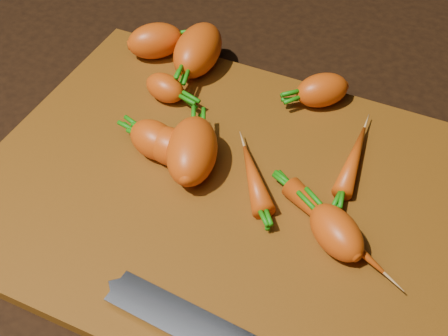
% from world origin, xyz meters
% --- Properties ---
extents(ground, '(2.00, 2.00, 0.01)m').
position_xyz_m(ground, '(0.00, 0.00, -0.01)').
color(ground, black).
extents(cutting_board, '(0.50, 0.40, 0.01)m').
position_xyz_m(cutting_board, '(0.00, 0.00, 0.01)').
color(cutting_board, brown).
rests_on(cutting_board, ground).
extents(carrot_0, '(0.08, 0.08, 0.05)m').
position_xyz_m(carrot_0, '(-0.17, 0.17, 0.03)').
color(carrot_0, '#C5440A').
rests_on(carrot_0, cutting_board).
extents(carrot_1, '(0.06, 0.05, 0.04)m').
position_xyz_m(carrot_1, '(-0.06, 0.01, 0.03)').
color(carrot_1, '#C5440A').
rests_on(carrot_1, cutting_board).
extents(carrot_2, '(0.06, 0.10, 0.05)m').
position_xyz_m(carrot_2, '(-0.11, 0.17, 0.04)').
color(carrot_2, '#C5440A').
rests_on(carrot_2, cutting_board).
extents(carrot_3, '(0.08, 0.10, 0.05)m').
position_xyz_m(carrot_3, '(-0.04, 0.01, 0.04)').
color(carrot_3, '#C5440A').
rests_on(carrot_3, cutting_board).
extents(carrot_4, '(0.07, 0.07, 0.04)m').
position_xyz_m(carrot_4, '(0.05, 0.17, 0.03)').
color(carrot_4, '#C5440A').
rests_on(carrot_4, cutting_board).
extents(carrot_5, '(0.06, 0.04, 0.03)m').
position_xyz_m(carrot_5, '(-0.12, 0.10, 0.03)').
color(carrot_5, '#C5440A').
rests_on(carrot_5, cutting_board).
extents(carrot_6, '(0.08, 0.07, 0.04)m').
position_xyz_m(carrot_6, '(0.13, -0.02, 0.03)').
color(carrot_6, '#C5440A').
rests_on(carrot_6, cutting_board).
extents(carrot_7, '(0.03, 0.10, 0.02)m').
position_xyz_m(carrot_7, '(0.12, 0.09, 0.02)').
color(carrot_7, '#C5440A').
rests_on(carrot_7, cutting_board).
extents(carrot_8, '(0.12, 0.08, 0.02)m').
position_xyz_m(carrot_8, '(0.13, -0.01, 0.02)').
color(carrot_8, '#C5440A').
rests_on(carrot_8, cutting_board).
extents(carrot_9, '(0.07, 0.09, 0.02)m').
position_xyz_m(carrot_9, '(0.03, 0.02, 0.02)').
color(carrot_9, '#C5440A').
rests_on(carrot_9, cutting_board).
extents(carrot_10, '(0.07, 0.05, 0.04)m').
position_xyz_m(carrot_10, '(-0.08, 0.01, 0.03)').
color(carrot_10, '#C5440A').
rests_on(carrot_10, cutting_board).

